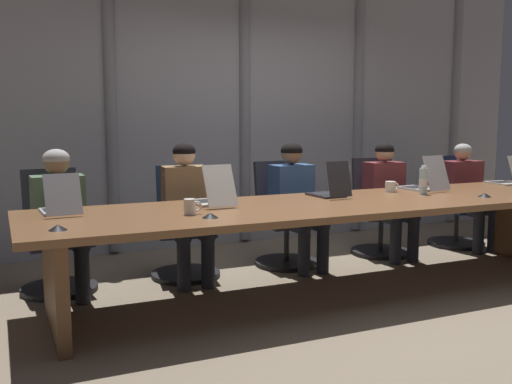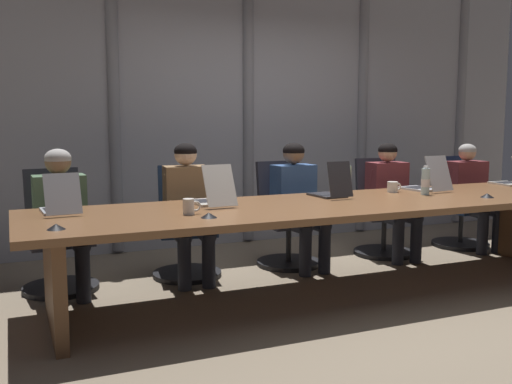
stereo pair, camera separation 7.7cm
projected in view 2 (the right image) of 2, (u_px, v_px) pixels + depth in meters
ground_plane at (342, 291)px, 4.64m from camera, size 15.06×15.06×0.00m
conference_table at (344, 217)px, 4.57m from camera, size 4.85×1.17×0.73m
curtain_backdrop at (245, 99)px, 6.34m from camera, size 7.53×0.17×3.16m
laptop_left_end at (60, 205)px, 4.00m from camera, size 0.26×0.43×0.29m
laptop_left_mid at (212, 197)px, 4.38m from camera, size 0.25×0.49×0.31m
laptop_center at (331, 190)px, 4.80m from camera, size 0.24×0.39×0.30m
laptop_right_mid at (426, 184)px, 5.23m from camera, size 0.29×0.48×0.32m
office_chair_left_end at (58, 245)px, 4.68m from camera, size 0.60×0.60×0.97m
office_chair_left_mid at (186, 235)px, 5.09m from camera, size 0.60×0.61×0.96m
office_chair_center at (286, 226)px, 5.48m from camera, size 0.60×0.60×0.97m
office_chair_right_mid at (382, 219)px, 5.90m from camera, size 0.60×0.61×0.97m
office_chair_right_end at (458, 213)px, 6.28m from camera, size 0.60×0.60×0.96m
person_left_end at (61, 212)px, 4.50m from camera, size 0.42×0.56×1.14m
person_left_mid at (188, 203)px, 4.90m from camera, size 0.41×0.57×1.17m
person_center at (298, 197)px, 5.31m from camera, size 0.42×0.56×1.15m
person_right_mid at (392, 193)px, 5.71m from camera, size 0.41×0.56×1.13m
person_right_end at (472, 189)px, 6.11m from camera, size 0.42×0.55×1.11m
water_bottle_primary at (425, 182)px, 4.95m from camera, size 0.07×0.07×0.25m
water_bottle_secondary at (347, 180)px, 5.02m from camera, size 0.08×0.08×0.26m
coffee_mug_near at (393, 187)px, 5.12m from camera, size 0.14×0.09×0.09m
coffee_mug_far at (189, 207)px, 3.95m from camera, size 0.13×0.08×0.11m
conference_mic_left_side at (209, 215)px, 3.82m from camera, size 0.11×0.11×0.03m
conference_mic_middle at (56, 227)px, 3.42m from camera, size 0.11×0.11×0.03m
conference_mic_right_side at (487, 195)px, 4.78m from camera, size 0.11×0.11×0.03m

